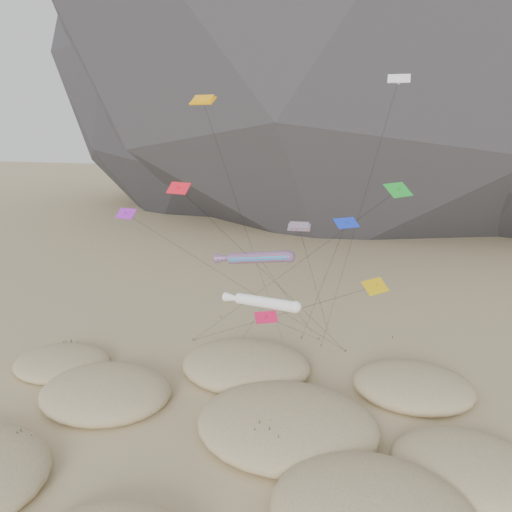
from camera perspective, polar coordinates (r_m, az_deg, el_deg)
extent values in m
plane|color=#CCB789|center=(41.47, -4.37, -22.42)|extent=(500.00, 500.00, 0.00)
ellipsoid|color=#2B2B30|center=(162.42, -3.07, 21.70)|extent=(136.20, 127.83, 116.00)
ellipsoid|color=#CCB789|center=(50.47, -16.79, -14.67)|extent=(12.50, 10.63, 3.19)
ellipsoid|color=#CCB789|center=(44.12, 3.58, -18.59)|extent=(15.36, 13.05, 3.45)
ellipsoid|color=#CCB789|center=(43.06, 23.03, -21.21)|extent=(11.10, 9.44, 2.50)
ellipsoid|color=#CCB789|center=(53.20, -1.14, -12.32)|extent=(13.52, 11.49, 3.27)
ellipsoid|color=#CCB789|center=(51.84, 17.49, -13.96)|extent=(11.51, 9.79, 2.90)
ellipsoid|color=#CCB789|center=(57.92, -21.25, -11.28)|extent=(10.32, 8.77, 2.25)
ellipsoid|color=black|center=(45.75, -26.05, -18.88)|extent=(2.35, 2.01, 0.70)
ellipsoid|color=black|center=(49.91, -16.00, -14.85)|extent=(3.10, 2.65, 0.93)
ellipsoid|color=black|center=(50.53, -11.49, -14.28)|extent=(1.98, 1.70, 0.59)
ellipsoid|color=black|center=(41.96, 2.47, -20.02)|extent=(3.39, 2.90, 1.02)
ellipsoid|color=black|center=(44.06, 5.84, -18.35)|extent=(2.97, 2.55, 0.89)
ellipsoid|color=black|center=(42.98, -1.76, -19.38)|extent=(2.79, 2.38, 0.84)
ellipsoid|color=black|center=(42.61, 22.91, -21.56)|extent=(2.52, 2.15, 0.75)
ellipsoid|color=black|center=(55.10, 0.51, -10.99)|extent=(2.82, 2.41, 0.84)
ellipsoid|color=black|center=(51.17, 0.14, -13.29)|extent=(2.47, 2.11, 0.74)
ellipsoid|color=black|center=(51.02, 18.03, -14.45)|extent=(2.39, 2.05, 0.72)
ellipsoid|color=black|center=(50.69, 13.51, -14.43)|extent=(1.86, 1.59, 0.56)
ellipsoid|color=black|center=(60.79, -20.61, -9.94)|extent=(2.49, 2.13, 0.75)
ellipsoid|color=black|center=(57.89, -20.11, -11.29)|extent=(1.90, 1.63, 0.57)
cylinder|color=#3F2D1E|center=(58.35, -3.38, -10.39)|extent=(0.08, 0.08, 0.30)
cylinder|color=#3F2D1E|center=(60.95, 5.20, -9.27)|extent=(0.08, 0.08, 0.30)
cylinder|color=#3F2D1E|center=(60.90, 7.21, -9.35)|extent=(0.08, 0.08, 0.30)
cylinder|color=#3F2D1E|center=(59.24, 7.45, -10.09)|extent=(0.08, 0.08, 0.30)
cylinder|color=#3F2D1E|center=(58.43, 10.23, -10.58)|extent=(0.08, 0.08, 0.30)
cylinder|color=#3F2D1E|center=(66.92, -4.03, -6.96)|extent=(0.08, 0.08, 0.30)
cylinder|color=#3F2D1E|center=(63.02, 15.33, -8.93)|extent=(0.08, 0.08, 0.30)
cylinder|color=#3F2D1E|center=(60.70, -7.20, -9.44)|extent=(0.08, 0.08, 0.30)
cylinder|color=red|center=(47.16, 0.35, -0.15)|extent=(5.91, 1.11, 1.67)
sphere|color=red|center=(46.52, 3.83, -0.10)|extent=(1.12, 1.12, 1.12)
cone|color=red|center=(48.07, -3.36, -0.24)|extent=(2.42, 0.98, 1.20)
cylinder|color=black|center=(54.78, 3.79, -5.03)|extent=(3.56, 12.96, 12.84)
cylinder|color=white|center=(40.25, 1.11, -5.33)|extent=(5.54, 2.77, 1.27)
sphere|color=white|center=(38.81, 4.53, -5.82)|extent=(0.93, 0.93, 0.93)
cone|color=white|center=(42.00, -2.36, -4.86)|extent=(2.40, 1.53, 0.95)
cylinder|color=black|center=(49.98, -0.69, -8.04)|extent=(6.80, 15.31, 11.20)
cube|color=orange|center=(48.99, -6.11, 17.22)|extent=(2.71, 1.66, 0.75)
cube|color=orange|center=(48.99, -6.11, 17.44)|extent=(2.28, 1.34, 0.73)
cylinder|color=black|center=(53.16, -0.96, 2.41)|extent=(6.37, 8.20, 27.12)
cube|color=red|center=(45.96, 4.95, 3.29)|extent=(2.11, 1.01, 0.58)
cube|color=red|center=(45.92, 4.95, 3.52)|extent=(1.79, 0.81, 0.57)
cylinder|color=black|center=(54.24, 6.85, -3.61)|extent=(1.79, 13.26, 15.89)
cube|color=green|center=(45.69, 15.95, 7.27)|extent=(2.68, 2.94, 1.11)
cube|color=green|center=(45.71, 15.94, 7.09)|extent=(0.48, 0.47, 0.90)
cylinder|color=black|center=(51.61, 2.75, -2.37)|extent=(22.15, 5.89, 19.43)
cube|color=#1833CC|center=(42.53, 10.29, 3.74)|extent=(2.28, 2.11, 0.70)
cube|color=#1833CC|center=(42.56, 10.28, 3.54)|extent=(0.30, 0.29, 0.71)
cylinder|color=black|center=(51.39, 7.30, -3.98)|extent=(5.64, 13.29, 17.00)
cube|color=#C51242|center=(39.59, 1.16, -7.01)|extent=(1.98, 1.60, 0.67)
cube|color=#C51242|center=(39.65, 1.16, -7.21)|extent=(0.28, 0.27, 0.60)
cylinder|color=black|center=(50.19, 4.82, -8.49)|extent=(1.99, 19.43, 10.30)
cube|color=white|center=(47.64, 16.03, 18.93)|extent=(1.92, 0.96, 0.79)
cube|color=white|center=(47.63, 16.01, 18.75)|extent=(0.23, 0.26, 0.65)
cylinder|color=black|center=(51.62, 11.18, 2.76)|extent=(6.58, 5.89, 28.82)
cube|color=gold|center=(39.93, 13.48, -3.40)|extent=(2.23, 2.37, 0.91)
cube|color=gold|center=(39.98, 13.46, -3.60)|extent=(0.40, 0.40, 0.73)
cylinder|color=black|center=(49.50, 1.04, -7.20)|extent=(20.77, 13.24, 12.82)
cube|color=purple|center=(50.75, -14.64, 4.71)|extent=(2.21, 1.38, 0.90)
cube|color=purple|center=(50.78, -14.63, 4.54)|extent=(0.31, 0.36, 0.68)
cylinder|color=black|center=(52.87, -1.41, -3.61)|extent=(21.42, 9.10, 16.48)
cube|color=red|center=(43.05, -8.84, 7.67)|extent=(2.19, 1.40, 0.90)
cube|color=red|center=(43.07, -8.83, 7.48)|extent=(0.31, 0.37, 0.66)
cylinder|color=black|center=(49.45, 2.11, -2.94)|extent=(13.87, 13.49, 19.77)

